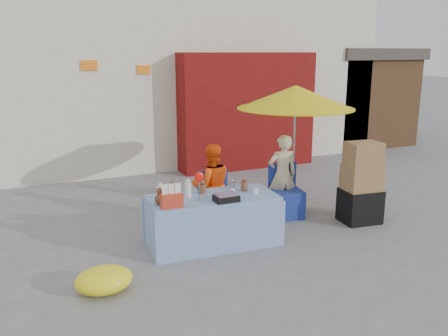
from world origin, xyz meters
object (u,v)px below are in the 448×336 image
chair_right (286,201)px  box_stack (361,186)px  vendor_orange (212,185)px  chair_left (215,212)px  umbrella (296,98)px  market_table (212,220)px  vendor_beige (282,175)px

chair_right → box_stack: bearing=-27.3°
vendor_orange → chair_left: bearing=100.9°
chair_right → umbrella: 1.69m
market_table → chair_left: 0.63m
market_table → chair_right: bearing=23.6°
market_table → box_stack: size_ratio=1.45×
chair_left → box_stack: size_ratio=0.66×
vendor_orange → box_stack: box_stack is taller
vendor_beige → box_stack: bearing=147.8°
chair_right → vendor_orange: bearing=-176.4°
vendor_orange → box_stack: size_ratio=1.00×
chair_left → chair_right: bearing=9.7°
chair_left → box_stack: box_stack is taller
chair_right → box_stack: size_ratio=0.66×
box_stack → chair_left: bearing=162.3°
umbrella → chair_right: bearing=-136.3°
vendor_beige → chair_right: bearing=100.9°
vendor_beige → box_stack: (0.93, -0.83, -0.07)m
chair_right → box_stack: 1.20m
market_table → vendor_beige: (1.53, 0.68, 0.31)m
umbrella → market_table: bearing=-155.5°
market_table → umbrella: bearing=28.4°
market_table → umbrella: 2.53m
chair_right → vendor_beige: bearing=100.9°
chair_left → chair_right: 1.25m
chair_right → vendor_orange: vendor_orange is taller
chair_left → umbrella: (1.55, 0.28, 1.64)m
box_stack → market_table: bearing=176.6°
market_table → umbrella: umbrella is taller
chair_left → vendor_beige: 1.32m
vendor_orange → umbrella: bearing=-164.8°
chair_right → umbrella: size_ratio=0.41×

